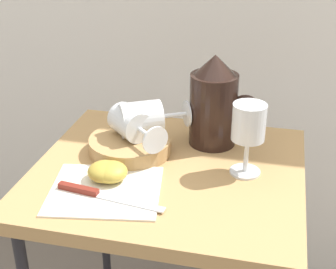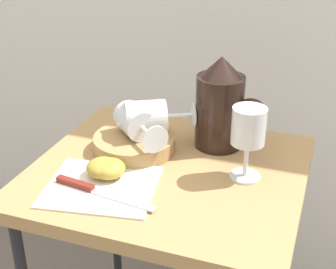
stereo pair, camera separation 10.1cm
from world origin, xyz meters
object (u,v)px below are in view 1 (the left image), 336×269
at_px(wine_glass_tipped_far, 131,123).
at_px(apple_half_right, 104,171).
at_px(table, 168,196).
at_px(wine_glass_upright, 249,127).
at_px(knife, 94,193).
at_px(apple_half_left, 111,172).
at_px(pitcher, 214,108).
at_px(basket_tray, 130,145).
at_px(wine_glass_tipped_near, 143,119).

xyz_separation_m(wine_glass_tipped_far, apple_half_right, (-0.02, -0.13, -0.05)).
relative_size(table, wine_glass_tipped_far, 4.75).
xyz_separation_m(wine_glass_upright, knife, (-0.27, -0.16, -0.10)).
distance_m(wine_glass_upright, wine_glass_tipped_far, 0.26).
relative_size(wine_glass_upright, knife, 0.70).
distance_m(wine_glass_tipped_far, apple_half_right, 0.14).
distance_m(apple_half_left, knife, 0.06).
bearing_deg(pitcher, knife, -123.61).
relative_size(pitcher, wine_glass_upright, 1.38).
xyz_separation_m(table, wine_glass_upright, (0.16, 0.02, 0.18)).
bearing_deg(apple_half_right, basket_tray, 84.11).
bearing_deg(wine_glass_tipped_near, knife, -99.69).
bearing_deg(apple_half_left, basket_tray, 89.72).
distance_m(basket_tray, wine_glass_tipped_near, 0.07).
bearing_deg(apple_half_right, pitcher, 49.81).
height_order(table, wine_glass_tipped_near, wine_glass_tipped_near).
relative_size(wine_glass_tipped_far, knife, 0.69).
height_order(wine_glass_tipped_near, knife, wine_glass_tipped_near).
height_order(wine_glass_upright, wine_glass_tipped_near, wine_glass_upright).
distance_m(basket_tray, wine_glass_upright, 0.28).
relative_size(basket_tray, pitcher, 0.87).
bearing_deg(wine_glass_upright, basket_tray, 173.06).
height_order(pitcher, wine_glass_tipped_far, pitcher).
bearing_deg(wine_glass_upright, apple_half_left, -159.42).
xyz_separation_m(basket_tray, knife, (-0.01, -0.19, -0.01)).
bearing_deg(knife, table, 51.01).
bearing_deg(wine_glass_upright, pitcher, 125.79).
bearing_deg(table, knife, -128.99).
relative_size(wine_glass_tipped_near, wine_glass_tipped_far, 1.11).
height_order(wine_glass_tipped_far, knife, wine_glass_tipped_far).
distance_m(pitcher, knife, 0.34).
xyz_separation_m(basket_tray, pitcher, (0.17, 0.09, 0.07)).
height_order(wine_glass_tipped_far, apple_half_left, wine_glass_tipped_far).
height_order(basket_tray, wine_glass_tipped_far, wine_glass_tipped_far).
bearing_deg(wine_glass_tipped_near, pitcher, 23.56).
xyz_separation_m(pitcher, wine_glass_tipped_near, (-0.15, -0.06, -0.01)).
relative_size(pitcher, wine_glass_tipped_far, 1.39).
bearing_deg(pitcher, wine_glass_tipped_near, -156.44).
xyz_separation_m(basket_tray, apple_half_left, (-0.00, -0.13, 0.01)).
height_order(table, apple_half_left, apple_half_left).
xyz_separation_m(basket_tray, wine_glass_tipped_near, (0.02, 0.02, 0.06)).
bearing_deg(wine_glass_upright, table, -173.07).
distance_m(pitcher, apple_half_right, 0.29).
bearing_deg(table, wine_glass_upright, 6.93).
relative_size(wine_glass_tipped_near, knife, 0.76).
xyz_separation_m(table, basket_tray, (-0.10, 0.05, 0.09)).
relative_size(table, basket_tray, 3.93).
xyz_separation_m(pitcher, knife, (-0.19, -0.28, -0.08)).
bearing_deg(wine_glass_upright, knife, -149.89).
relative_size(wine_glass_upright, apple_half_right, 2.27).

